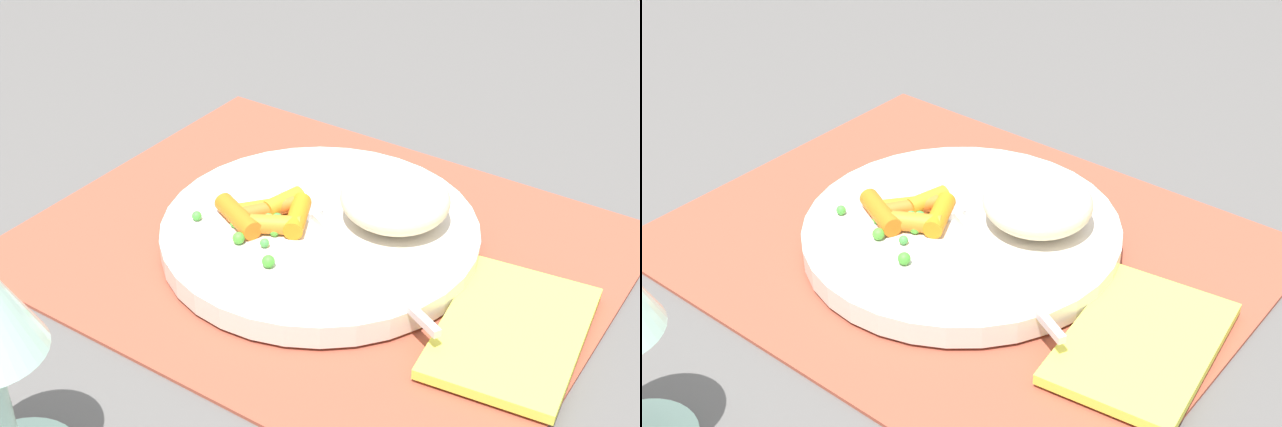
{
  "view_description": "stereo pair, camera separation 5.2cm",
  "coord_description": "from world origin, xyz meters",
  "views": [
    {
      "loc": [
        -0.33,
        0.5,
        0.42
      ],
      "look_at": [
        0.0,
        0.0,
        0.03
      ],
      "focal_mm": 50.52,
      "sensor_mm": 36.0,
      "label": 1
    },
    {
      "loc": [
        -0.37,
        0.47,
        0.42
      ],
      "look_at": [
        0.0,
        0.0,
        0.03
      ],
      "focal_mm": 50.52,
      "sensor_mm": 36.0,
      "label": 2
    }
  ],
  "objects": [
    {
      "name": "ground_plane",
      "position": [
        0.0,
        0.0,
        0.0
      ],
      "size": [
        2.4,
        2.4,
        0.0
      ],
      "primitive_type": "plane",
      "color": "#565451"
    },
    {
      "name": "placemat",
      "position": [
        0.0,
        0.0,
        0.0
      ],
      "size": [
        0.46,
        0.37,
        0.01
      ],
      "primitive_type": "cube",
      "color": "#9E4733",
      "rests_on": "ground_plane"
    },
    {
      "name": "plate",
      "position": [
        0.0,
        0.0,
        0.02
      ],
      "size": [
        0.26,
        0.26,
        0.02
      ],
      "primitive_type": "cylinder",
      "color": "silver",
      "rests_on": "placemat"
    },
    {
      "name": "rice_mound",
      "position": [
        -0.05,
        -0.04,
        0.05
      ],
      "size": [
        0.09,
        0.09,
        0.04
      ],
      "primitive_type": "ellipsoid",
      "color": "beige",
      "rests_on": "plate"
    },
    {
      "name": "carrot_portion",
      "position": [
        0.04,
        0.02,
        0.03
      ],
      "size": [
        0.08,
        0.07,
        0.02
      ],
      "color": "orange",
      "rests_on": "plate"
    },
    {
      "name": "pea_scatter",
      "position": [
        0.03,
        0.04,
        0.03
      ],
      "size": [
        0.09,
        0.07,
        0.01
      ],
      "color": "green",
      "rests_on": "plate"
    },
    {
      "name": "fork",
      "position": [
        -0.03,
        0.01,
        0.03
      ],
      "size": [
        0.19,
        0.1,
        0.01
      ],
      "color": "silver",
      "rests_on": "plate"
    },
    {
      "name": "napkin",
      "position": [
        -0.18,
        0.02,
        0.01
      ],
      "size": [
        0.11,
        0.15,
        0.01
      ],
      "primitive_type": "cube",
      "rotation": [
        0.0,
        0.0,
        0.13
      ],
      "color": "#EAE54C",
      "rests_on": "placemat"
    }
  ]
}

